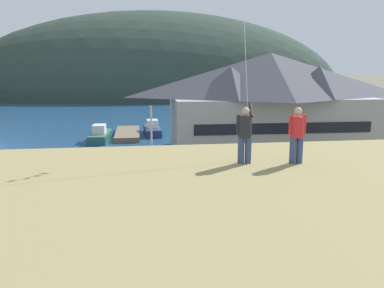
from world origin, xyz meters
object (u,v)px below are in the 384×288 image
at_px(wharf_dock, 128,134).
at_px(person_companion, 297,134).
at_px(harbor_lodge, 270,99).
at_px(parked_car_mid_row_center, 155,186).
at_px(moored_boat_outer_mooring, 152,130).
at_px(parked_car_back_row_right, 344,209).
at_px(parked_car_front_row_red, 31,235).
at_px(parked_car_back_row_left, 246,190).
at_px(person_kite_flyer, 245,133).
at_px(parked_car_front_row_silver, 73,188).
at_px(moored_boat_wharfside, 100,135).
at_px(parking_light_pole, 152,140).

height_order(wharf_dock, person_companion, person_companion).
distance_m(harbor_lodge, parked_car_mid_row_center, 20.87).
height_order(moored_boat_outer_mooring, parked_car_back_row_right, moored_boat_outer_mooring).
height_order(moored_boat_outer_mooring, parked_car_front_row_red, moored_boat_outer_mooring).
bearing_deg(parked_car_back_row_left, person_kite_flyer, -105.86).
distance_m(moored_boat_outer_mooring, parked_car_front_row_silver, 28.00).
xyz_separation_m(parked_car_back_row_right, person_kite_flyer, (-9.08, -10.09, 6.67)).
height_order(moored_boat_outer_mooring, parked_car_mid_row_center, moored_boat_outer_mooring).
relative_size(parked_car_mid_row_center, person_companion, 2.46).
xyz_separation_m(parked_car_back_row_right, parked_car_front_row_silver, (-17.12, 6.68, 0.00)).
relative_size(wharf_dock, parked_car_front_row_red, 2.37).
bearing_deg(parked_car_back_row_left, parked_car_mid_row_center, 163.99).
height_order(parked_car_front_row_red, parked_car_mid_row_center, same).
relative_size(harbor_lodge, parked_car_back_row_left, 5.32).
distance_m(parked_car_mid_row_center, person_companion, 18.34).
distance_m(parked_car_back_row_left, person_companion, 16.48).
relative_size(moored_boat_wharfside, parked_car_mid_row_center, 1.63).
relative_size(parked_car_back_row_left, parking_light_pole, 0.68).
distance_m(wharf_dock, person_companion, 44.40).
relative_size(moored_boat_wharfside, parked_car_front_row_red, 1.64).
xyz_separation_m(harbor_lodge, wharf_dock, (-16.08, 11.46, -5.50)).
bearing_deg(parked_car_front_row_silver, parked_car_back_row_left, -9.97).
relative_size(parking_light_pole, person_companion, 3.67).
distance_m(parked_car_front_row_red, person_kite_flyer, 14.15).
relative_size(parked_car_front_row_red, person_kite_flyer, 2.29).
distance_m(wharf_dock, parked_car_mid_row_center, 26.78).
xyz_separation_m(harbor_lodge, person_companion, (-9.73, -31.86, 1.87)).
bearing_deg(parked_car_back_row_right, parked_car_back_row_left, 137.34).
xyz_separation_m(wharf_dock, parked_car_front_row_silver, (-3.28, -26.33, 0.71)).
height_order(parked_car_front_row_silver, parking_light_pole, parking_light_pole).
relative_size(moored_boat_outer_mooring, parked_car_front_row_red, 1.56).
height_order(parked_car_front_row_red, person_companion, person_companion).
xyz_separation_m(moored_boat_outer_mooring, parked_car_mid_row_center, (-0.80, -27.52, 0.34)).
bearing_deg(parked_car_front_row_silver, parked_car_back_row_right, -21.30).
xyz_separation_m(moored_boat_outer_mooring, parking_light_pole, (-0.87, -24.15, 3.10)).
bearing_deg(moored_boat_wharfside, person_companion, -76.42).
bearing_deg(person_kite_flyer, moored_boat_wharfside, 101.51).
distance_m(harbor_lodge, parked_car_back_row_right, 22.18).
bearing_deg(person_kite_flyer, parked_car_back_row_left, 74.14).
bearing_deg(parked_car_front_row_red, parked_car_back_row_right, 4.39).
distance_m(moored_boat_wharfside, person_kite_flyer, 41.71).
bearing_deg(parked_car_back_row_right, moored_boat_wharfside, 119.79).
xyz_separation_m(moored_boat_outer_mooring, parked_car_back_row_left, (5.54, -29.34, 0.34)).
bearing_deg(moored_boat_outer_mooring, parked_car_back_row_right, -72.85).
bearing_deg(person_companion, parked_car_front_row_red, 139.63).
relative_size(moored_boat_outer_mooring, person_kite_flyer, 3.58).
bearing_deg(wharf_dock, parked_car_back_row_left, -72.60).
xyz_separation_m(parked_car_front_row_silver, parking_light_pole, (5.79, 3.04, 2.76)).
bearing_deg(person_kite_flyer, harbor_lodge, 70.33).
distance_m(parked_car_back_row_right, parked_car_mid_row_center, 12.93).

